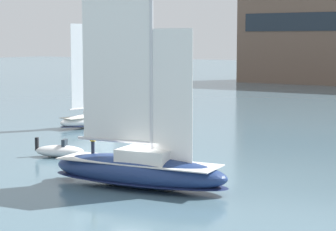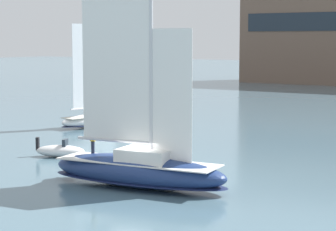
% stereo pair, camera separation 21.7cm
% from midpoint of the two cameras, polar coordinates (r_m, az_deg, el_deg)
% --- Properties ---
extents(ground_plane, '(400.00, 400.00, 0.00)m').
position_cam_midpoint_polar(ground_plane, '(35.97, -2.46, -6.24)').
color(ground_plane, slate).
extents(sailboat_main, '(10.79, 4.13, 14.45)m').
position_cam_midpoint_polar(sailboat_main, '(35.73, -2.44, -4.47)').
color(sailboat_main, navy).
rests_on(sailboat_main, ground).
extents(sailboat_moored_near_marina, '(3.73, 7.79, 10.34)m').
position_cam_midpoint_polar(sailboat_moored_near_marina, '(60.71, -6.22, -0.17)').
color(sailboat_moored_near_marina, silver).
rests_on(sailboat_moored_near_marina, ground).
extents(motor_tender, '(3.70, 2.65, 1.32)m').
position_cam_midpoint_polar(motor_tender, '(45.47, -9.22, -3.05)').
color(motor_tender, silver).
rests_on(motor_tender, ground).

